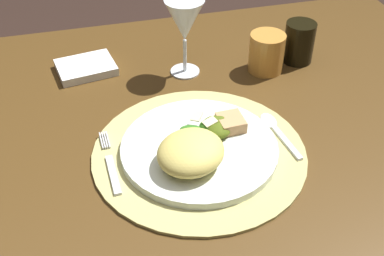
# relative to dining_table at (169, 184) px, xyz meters

# --- Properties ---
(dining_table) EXTENTS (1.37, 0.84, 0.73)m
(dining_table) POSITION_rel_dining_table_xyz_m (0.00, 0.00, 0.00)
(dining_table) COLOR #4D3315
(dining_table) RESTS_ON ground
(placemat) EXTENTS (0.38, 0.38, 0.01)m
(placemat) POSITION_rel_dining_table_xyz_m (0.03, -0.12, 0.18)
(placemat) COLOR tan
(placemat) RESTS_ON dining_table
(dinner_plate) EXTENTS (0.27, 0.27, 0.01)m
(dinner_plate) POSITION_rel_dining_table_xyz_m (0.03, -0.12, 0.19)
(dinner_plate) COLOR silver
(dinner_plate) RESTS_ON placemat
(pasta_serving) EXTENTS (0.16, 0.16, 0.05)m
(pasta_serving) POSITION_rel_dining_table_xyz_m (0.01, -0.16, 0.23)
(pasta_serving) COLOR #DDC862
(pasta_serving) RESTS_ON dinner_plate
(salad_greens) EXTENTS (0.11, 0.07, 0.03)m
(salad_greens) POSITION_rel_dining_table_xyz_m (0.07, -0.09, 0.21)
(salad_greens) COLOR #4F6017
(salad_greens) RESTS_ON dinner_plate
(bread_piece) EXTENTS (0.05, 0.05, 0.02)m
(bread_piece) POSITION_rel_dining_table_xyz_m (0.10, -0.08, 0.21)
(bread_piece) COLOR tan
(bread_piece) RESTS_ON dinner_plate
(fork) EXTENTS (0.02, 0.16, 0.00)m
(fork) POSITION_rel_dining_table_xyz_m (-0.12, -0.11, 0.19)
(fork) COLOR silver
(fork) RESTS_ON placemat
(spoon) EXTENTS (0.03, 0.14, 0.01)m
(spoon) POSITION_rel_dining_table_xyz_m (0.19, -0.09, 0.19)
(spoon) COLOR silver
(spoon) RESTS_ON placemat
(napkin) EXTENTS (0.13, 0.11, 0.02)m
(napkin) POSITION_rel_dining_table_xyz_m (-0.13, 0.21, 0.19)
(napkin) COLOR white
(napkin) RESTS_ON dining_table
(wine_glass) EXTENTS (0.08, 0.08, 0.17)m
(wine_glass) POSITION_rel_dining_table_xyz_m (0.07, 0.15, 0.30)
(wine_glass) COLOR silver
(wine_glass) RESTS_ON dining_table
(amber_tumbler) EXTENTS (0.08, 0.08, 0.09)m
(amber_tumbler) POSITION_rel_dining_table_xyz_m (0.25, 0.12, 0.22)
(amber_tumbler) COLOR #C48436
(amber_tumbler) RESTS_ON dining_table
(dark_tumbler) EXTENTS (0.07, 0.07, 0.09)m
(dark_tumbler) POSITION_rel_dining_table_xyz_m (0.33, 0.14, 0.23)
(dark_tumbler) COLOR black
(dark_tumbler) RESTS_ON dining_table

